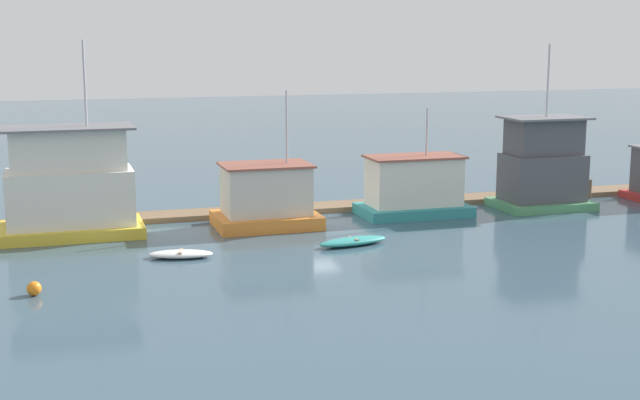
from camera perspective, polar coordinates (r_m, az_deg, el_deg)
The scene contains 11 objects.
ground_plane at distance 48.52m, azimuth -0.34°, elevation -1.42°, with size 200.00×200.00×0.00m, color #385160.
dock_walkway at distance 51.45m, azimuth -1.34°, elevation -0.56°, with size 59.60×2.17×0.30m, color brown.
houseboat_yellow at distance 46.56m, azimuth -15.70°, elevation 0.81°, with size 7.04×4.09×9.82m.
houseboat_orange at distance 47.18m, azimuth -3.47°, elevation 0.12°, with size 5.43×3.96×7.20m.
houseboat_teal at distance 50.44m, azimuth 6.03°, elevation 0.77°, with size 6.13×3.54×6.02m.
houseboat_green at distance 53.74m, azimuth 14.06°, elevation 2.05°, with size 5.46×3.78×9.54m.
dinghy_white at distance 41.27m, azimuth -8.90°, elevation -3.44°, with size 3.11×1.76×0.35m.
dinghy_teal at distance 43.19m, azimuth 2.12°, elevation -2.66°, with size 3.78×1.76×0.40m.
mooring_post_far_left at distance 57.82m, azimuth 16.85°, elevation 0.68°, with size 0.29×0.29×1.22m, color brown.
mooring_post_centre at distance 56.97m, azimuth 15.61°, elevation 0.89°, with size 0.31×0.31×1.78m, color #846B4C.
buoy_orange at distance 36.71m, azimuth -17.83°, elevation -5.41°, with size 0.57×0.57×0.57m, color orange.
Camera 1 is at (-13.50, -45.51, 10.05)m, focal length 50.00 mm.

